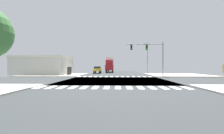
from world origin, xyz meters
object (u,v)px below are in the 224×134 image
(sedan_crossing_2, at_px, (97,69))
(bank_building, at_px, (44,66))
(pickup_queued_1, at_px, (111,68))
(box_truck_trailing_2, at_px, (110,64))
(traffic_signal_mast, at_px, (149,51))
(street_lamp, at_px, (146,55))

(sedan_crossing_2, bearing_deg, bank_building, 26.00)
(pickup_queued_1, height_order, box_truck_trailing_2, box_truck_trailing_2)
(pickup_queued_1, bearing_deg, traffic_signal_mast, 105.70)
(traffic_signal_mast, distance_m, bank_building, 23.95)
(bank_building, bearing_deg, pickup_queued_1, 56.39)
(bank_building, xyz_separation_m, box_truck_trailing_2, (14.72, 12.84, 0.48))
(bank_building, height_order, box_truck_trailing_2, box_truck_trailing_2)
(pickup_queued_1, bearing_deg, sedan_crossing_2, 79.66)
(traffic_signal_mast, xyz_separation_m, pickup_queued_1, (-8.11, 28.86, -3.43))
(traffic_signal_mast, bearing_deg, street_lamp, 81.78)
(street_lamp, xyz_separation_m, bank_building, (-24.08, -1.91, -2.48))
(traffic_signal_mast, height_order, box_truck_trailing_2, traffic_signal_mast)
(traffic_signal_mast, bearing_deg, bank_building, 163.62)
(sedan_crossing_2, xyz_separation_m, box_truck_trailing_2, (3.00, 7.12, 1.45))
(traffic_signal_mast, bearing_deg, sedan_crossing_2, 131.81)
(sedan_crossing_2, height_order, pickup_queued_1, pickup_queued_1)
(pickup_queued_1, distance_m, box_truck_trailing_2, 9.40)
(traffic_signal_mast, relative_size, sedan_crossing_2, 1.56)
(traffic_signal_mast, distance_m, street_lamp, 8.71)
(sedan_crossing_2, relative_size, box_truck_trailing_2, 0.60)
(bank_building, distance_m, sedan_crossing_2, 13.08)
(bank_building, bearing_deg, traffic_signal_mast, -16.38)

